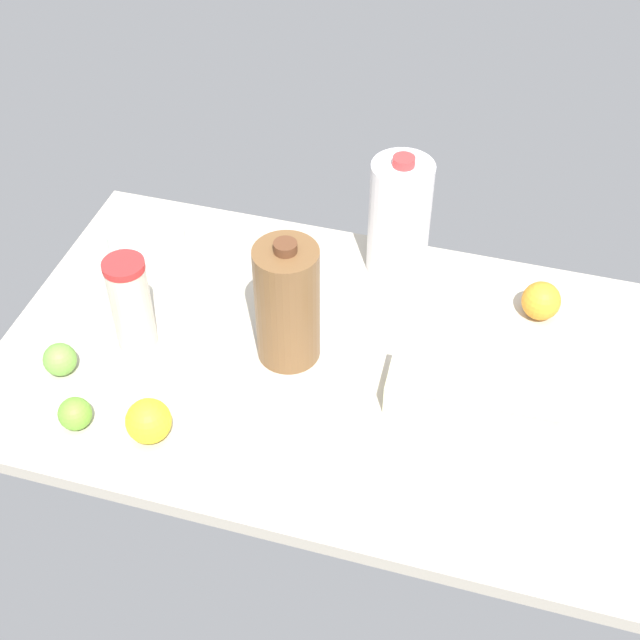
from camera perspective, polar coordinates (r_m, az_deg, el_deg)
name	(u,v)px	position (r cm, az deg, el deg)	size (l,w,h in cm)	color
countertop	(320,364)	(167.79, 0.00, -2.82)	(120.00, 76.00, 3.00)	#B7AE9D
chocolate_milk_jug	(287,305)	(158.96, -2.14, 0.96)	(11.74, 11.74, 26.43)	brown
tumbler_cup	(131,304)	(166.49, -12.01, 1.04)	(7.68, 7.68, 19.71)	beige
egg_carton	(472,394)	(158.91, 9.70, -4.71)	(29.79, 10.43, 6.11)	beige
mixing_bowl	(147,238)	(191.16, -11.04, 5.14)	(16.33, 16.33, 6.50)	silver
milk_jug	(399,218)	(178.35, 5.10, 6.52)	(12.33, 12.33, 26.98)	white
orange_near_front	(541,301)	(177.57, 13.97, 1.20)	(7.60, 7.60, 7.60)	orange
lime_beside_bowl	(60,359)	(169.07, -16.31, -2.44)	(6.13, 6.13, 6.13)	#6EAB3F
lime_loose	(75,414)	(159.63, -15.41, -5.80)	(5.87, 5.87, 5.87)	#6BAB33
lemon_by_jug	(149,421)	(154.37, -10.92, -6.37)	(7.89, 7.89, 7.89)	yellow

